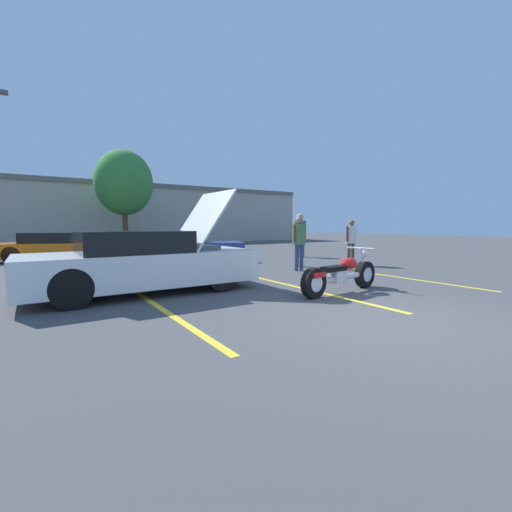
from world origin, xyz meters
name	(u,v)px	position (x,y,z in m)	size (l,w,h in m)	color
ground_plane	(387,321)	(0.00, 0.00, 0.00)	(80.00, 80.00, 0.00)	#474749
parking_stripe_foreground	(165,311)	(-2.61, 2.39, 0.00)	(0.12, 4.74, 0.01)	yellow
parking_stripe_middle	(312,290)	(0.68, 2.39, 0.00)	(0.12, 4.74, 0.01)	yellow
parking_stripe_back	(402,278)	(3.96, 2.39, 0.00)	(0.12, 4.74, 0.01)	yellow
far_building	(103,212)	(0.00, 23.82, 2.34)	(32.00, 4.20, 4.40)	#B2AD9E
tree_background	(124,183)	(0.45, 19.07, 3.97)	(3.44, 3.44, 5.97)	brown
motorcycle	(341,275)	(1.06, 1.90, 0.38)	(2.42, 0.70, 0.94)	black
show_car_hood_open	(144,262)	(-2.45, 4.20, 0.65)	(4.67, 1.84, 2.22)	white
parked_car_right_row	(182,247)	(0.52, 9.70, 0.55)	(4.97, 3.39, 1.11)	navy
parked_car_mid_row	(54,247)	(-3.72, 12.78, 0.54)	(4.34, 2.80, 1.13)	orange
spectator_near_motorcycle	(300,235)	(3.24, 5.82, 1.09)	(0.52, 0.24, 1.82)	#38476B
spectator_by_show_car	(299,239)	(2.57, 5.07, 1.00)	(0.52, 0.22, 1.69)	#38476B
spectator_midground	(351,239)	(5.07, 5.17, 0.95)	(0.52, 0.21, 1.60)	brown
spectator_far_lot	(302,235)	(5.61, 8.47, 0.97)	(0.52, 0.22, 1.65)	brown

